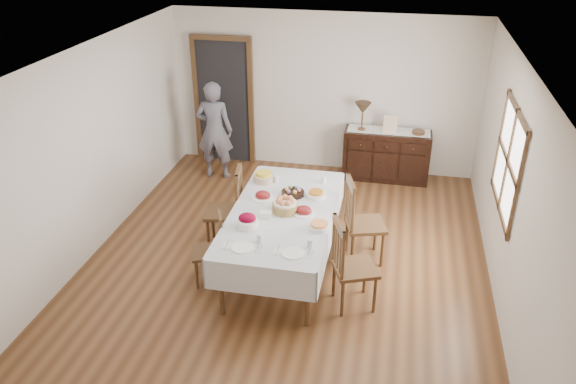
% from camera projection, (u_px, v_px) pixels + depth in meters
% --- Properties ---
extents(ground, '(6.00, 6.00, 0.00)m').
position_uv_depth(ground, '(286.00, 262.00, 7.14)').
color(ground, brown).
extents(room_shell, '(5.02, 6.02, 2.65)m').
position_uv_depth(room_shell, '(282.00, 128.00, 6.78)').
color(room_shell, white).
rests_on(room_shell, ground).
extents(dining_table, '(1.21, 2.37, 0.82)m').
position_uv_depth(dining_table, '(283.00, 217.00, 6.71)').
color(dining_table, silver).
rests_on(dining_table, ground).
extents(chair_left_near, '(0.48, 0.48, 0.89)m').
position_uv_depth(chair_left_near, '(212.00, 248.00, 6.61)').
color(chair_left_near, '#4C321B').
rests_on(chair_left_near, ground).
extents(chair_left_far, '(0.54, 0.54, 1.13)m').
position_uv_depth(chair_left_far, '(228.00, 207.00, 7.24)').
color(chair_left_far, '#4C321B').
rests_on(chair_left_far, ground).
extents(chair_right_near, '(0.59, 0.59, 1.09)m').
position_uv_depth(chair_right_near, '(350.00, 264.00, 6.14)').
color(chair_right_near, '#4C321B').
rests_on(chair_right_near, ground).
extents(chair_right_far, '(0.58, 0.58, 1.12)m').
position_uv_depth(chair_right_far, '(361.00, 220.00, 6.95)').
color(chair_right_far, '#4C321B').
rests_on(chair_right_far, ground).
extents(sideboard, '(1.37, 0.50, 0.82)m').
position_uv_depth(sideboard, '(386.00, 155.00, 9.12)').
color(sideboard, black).
rests_on(sideboard, ground).
extents(person, '(0.56, 0.39, 1.72)m').
position_uv_depth(person, '(214.00, 127.00, 8.99)').
color(person, '#5C5A67').
rests_on(person, ground).
extents(bread_basket, '(0.31, 0.31, 0.18)m').
position_uv_depth(bread_basket, '(285.00, 205.00, 6.61)').
color(bread_basket, olive).
rests_on(bread_basket, dining_table).
extents(egg_basket, '(0.29, 0.29, 0.11)m').
position_uv_depth(egg_basket, '(293.00, 193.00, 7.00)').
color(egg_basket, black).
rests_on(egg_basket, dining_table).
extents(ham_platter_a, '(0.28, 0.28, 0.11)m').
position_uv_depth(ham_platter_a, '(263.00, 196.00, 6.93)').
color(ham_platter_a, white).
rests_on(ham_platter_a, dining_table).
extents(ham_platter_b, '(0.27, 0.27, 0.11)m').
position_uv_depth(ham_platter_b, '(304.00, 211.00, 6.59)').
color(ham_platter_b, white).
rests_on(ham_platter_b, dining_table).
extents(beet_bowl, '(0.24, 0.24, 0.17)m').
position_uv_depth(beet_bowl, '(247.00, 221.00, 6.30)').
color(beet_bowl, white).
rests_on(beet_bowl, dining_table).
extents(carrot_bowl, '(0.24, 0.24, 0.08)m').
position_uv_depth(carrot_bowl, '(316.00, 194.00, 6.95)').
color(carrot_bowl, white).
rests_on(carrot_bowl, dining_table).
extents(pineapple_bowl, '(0.26, 0.26, 0.13)m').
position_uv_depth(pineapple_bowl, '(264.00, 177.00, 7.34)').
color(pineapple_bowl, tan).
rests_on(pineapple_bowl, dining_table).
extents(casserole_dish, '(0.23, 0.23, 0.08)m').
position_uv_depth(casserole_dish, '(319.00, 226.00, 6.27)').
color(casserole_dish, white).
rests_on(casserole_dish, dining_table).
extents(butter_dish, '(0.14, 0.09, 0.07)m').
position_uv_depth(butter_dish, '(266.00, 214.00, 6.51)').
color(butter_dish, white).
rests_on(butter_dish, dining_table).
extents(setting_left, '(0.42, 0.31, 0.10)m').
position_uv_depth(setting_left, '(248.00, 244.00, 5.97)').
color(setting_left, white).
rests_on(setting_left, dining_table).
extents(setting_right, '(0.42, 0.31, 0.10)m').
position_uv_depth(setting_right, '(298.00, 250.00, 5.88)').
color(setting_right, white).
rests_on(setting_right, dining_table).
extents(glass_far_a, '(0.06, 0.06, 0.09)m').
position_uv_depth(glass_far_a, '(276.00, 179.00, 7.32)').
color(glass_far_a, white).
rests_on(glass_far_a, dining_table).
extents(glass_far_b, '(0.06, 0.06, 0.10)m').
position_uv_depth(glass_far_b, '(324.00, 180.00, 7.30)').
color(glass_far_b, white).
rests_on(glass_far_b, dining_table).
extents(runner, '(1.30, 0.35, 0.01)m').
position_uv_depth(runner, '(389.00, 131.00, 8.95)').
color(runner, white).
rests_on(runner, sideboard).
extents(table_lamp, '(0.26, 0.26, 0.46)m').
position_uv_depth(table_lamp, '(363.00, 109.00, 8.83)').
color(table_lamp, brown).
rests_on(table_lamp, sideboard).
extents(picture_frame, '(0.22, 0.08, 0.28)m').
position_uv_depth(picture_frame, '(390.00, 124.00, 8.82)').
color(picture_frame, beige).
rests_on(picture_frame, sideboard).
extents(deco_bowl, '(0.20, 0.20, 0.06)m').
position_uv_depth(deco_bowl, '(418.00, 132.00, 8.81)').
color(deco_bowl, '#4C321B').
rests_on(deco_bowl, sideboard).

